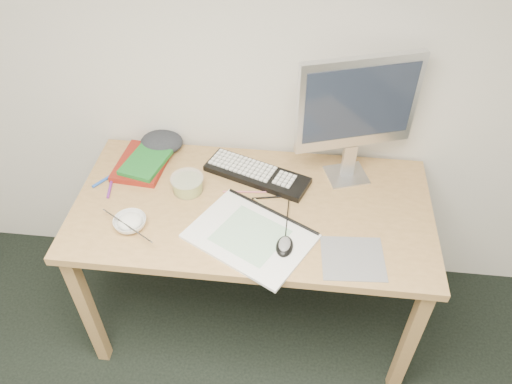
{
  "coord_description": "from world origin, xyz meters",
  "views": [
    {
      "loc": [
        -0.02,
        0.05,
        2.13
      ],
      "look_at": [
        -0.18,
        1.42,
        0.83
      ],
      "focal_mm": 35.0,
      "sensor_mm": 36.0,
      "label": 1
    }
  ],
  "objects_px": {
    "sketchpad": "(250,236)",
    "desk": "(252,220)",
    "monitor": "(358,107)",
    "rice_bowl": "(130,223)",
    "keyboard": "(257,174)"
  },
  "relations": [
    {
      "from": "desk",
      "to": "keyboard",
      "type": "height_order",
      "value": "keyboard"
    },
    {
      "from": "sketchpad",
      "to": "rice_bowl",
      "type": "distance_m",
      "value": 0.45
    },
    {
      "from": "monitor",
      "to": "desk",
      "type": "bearing_deg",
      "value": -168.01
    },
    {
      "from": "desk",
      "to": "rice_bowl",
      "type": "distance_m",
      "value": 0.48
    },
    {
      "from": "sketchpad",
      "to": "desk",
      "type": "bearing_deg",
      "value": 123.05
    },
    {
      "from": "sketchpad",
      "to": "rice_bowl",
      "type": "relative_size",
      "value": 3.49
    },
    {
      "from": "desk",
      "to": "sketchpad",
      "type": "xyz_separation_m",
      "value": [
        0.01,
        -0.17,
        0.09
      ]
    },
    {
      "from": "desk",
      "to": "rice_bowl",
      "type": "xyz_separation_m",
      "value": [
        -0.44,
        -0.16,
        0.1
      ]
    },
    {
      "from": "sketchpad",
      "to": "rice_bowl",
      "type": "height_order",
      "value": "rice_bowl"
    },
    {
      "from": "keyboard",
      "to": "rice_bowl",
      "type": "distance_m",
      "value": 0.55
    },
    {
      "from": "sketchpad",
      "to": "monitor",
      "type": "relative_size",
      "value": 0.79
    },
    {
      "from": "keyboard",
      "to": "monitor",
      "type": "bearing_deg",
      "value": 27.96
    },
    {
      "from": "desk",
      "to": "monitor",
      "type": "bearing_deg",
      "value": 30.6
    },
    {
      "from": "desk",
      "to": "keyboard",
      "type": "bearing_deg",
      "value": 90.18
    },
    {
      "from": "keyboard",
      "to": "rice_bowl",
      "type": "bearing_deg",
      "value": -122.2
    }
  ]
}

